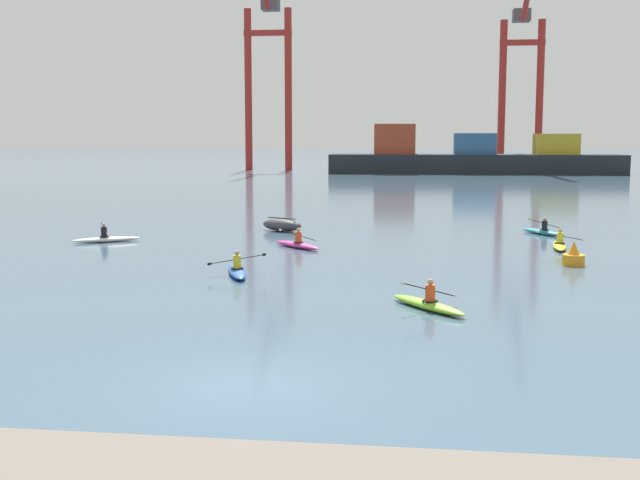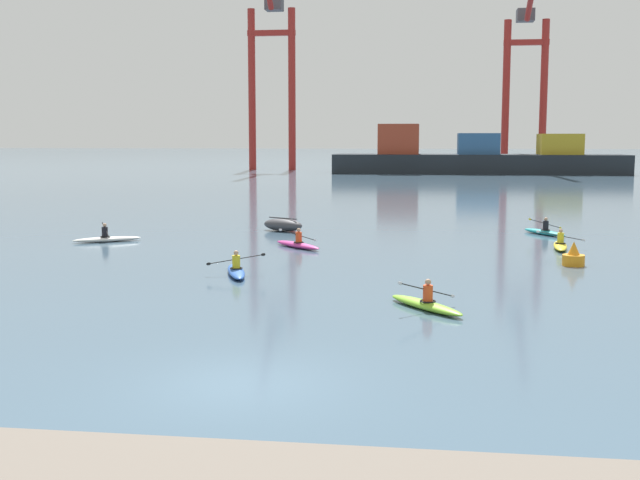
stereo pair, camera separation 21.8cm
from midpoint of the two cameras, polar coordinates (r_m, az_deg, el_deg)
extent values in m
plane|color=#425B70|center=(17.31, -5.21, -10.17)|extent=(800.00, 800.00, 0.00)
cube|color=#1E2328|center=(121.85, 11.20, 5.33)|extent=(42.71, 8.52, 2.85)
cube|color=#993823|center=(121.65, 5.67, 7.15)|extent=(5.98, 5.96, 4.47)
cube|color=#2D5684|center=(121.79, 11.24, 6.73)|extent=(5.98, 5.96, 3.11)
cube|color=#B29323|center=(123.05, 16.74, 6.54)|extent=(5.98, 5.96, 3.01)
cylinder|color=maroon|center=(135.67, -4.82, 10.57)|extent=(1.20, 1.20, 26.31)
cylinder|color=maroon|center=(134.38, -1.96, 10.63)|extent=(1.20, 1.20, 26.31)
cube|color=maroon|center=(135.84, -3.43, 14.48)|extent=(7.94, 0.90, 0.90)
cube|color=#47474C|center=(138.98, -3.24, 16.38)|extent=(2.80, 2.80, 2.00)
cylinder|color=maroon|center=(136.69, 13.12, 9.96)|extent=(1.20, 1.20, 24.27)
cylinder|color=maroon|center=(137.36, 15.66, 9.87)|extent=(1.20, 1.20, 24.27)
cube|color=maroon|center=(137.69, 14.51, 13.45)|extent=(7.21, 0.90, 0.90)
cube|color=#47474C|center=(140.74, 14.45, 15.21)|extent=(2.80, 2.80, 2.00)
ellipsoid|color=#38383D|center=(45.09, -2.52, 1.08)|extent=(2.81, 2.21, 0.70)
cube|color=#38383D|center=(45.05, -2.52, 1.56)|extent=(1.74, 0.98, 0.06)
cylinder|color=orange|center=(34.42, 17.75, -1.38)|extent=(0.90, 0.90, 0.45)
cone|color=orange|center=(34.35, 17.78, -0.55)|extent=(0.50, 0.49, 0.55)
ellipsoid|color=teal|center=(45.06, 15.80, 0.53)|extent=(2.22, 3.25, 0.26)
torus|color=black|center=(44.97, 15.88, 0.69)|extent=(0.67, 0.67, 0.05)
cylinder|color=black|center=(44.94, 15.89, 1.00)|extent=(0.30, 0.30, 0.50)
sphere|color=tan|center=(44.91, 15.91, 1.44)|extent=(0.19, 0.19, 0.19)
cylinder|color=black|center=(44.97, 15.86, 1.13)|extent=(1.78, 1.04, 0.58)
ellipsoid|color=yellow|center=(44.33, 14.83, 1.44)|extent=(0.20, 0.14, 0.15)
ellipsoid|color=yellow|center=(45.63, 16.85, 0.83)|extent=(0.20, 0.14, 0.15)
ellipsoid|color=yellow|center=(39.60, 16.86, -0.40)|extent=(1.01, 3.45, 0.26)
torus|color=black|center=(39.49, 16.87, -0.22)|extent=(0.55, 0.55, 0.05)
cylinder|color=gold|center=(39.46, 16.89, 0.13)|extent=(0.30, 0.30, 0.50)
sphere|color=tan|center=(39.42, 16.91, 0.64)|extent=(0.19, 0.19, 0.19)
cylinder|color=black|center=(39.50, 16.89, 0.28)|extent=(2.06, 0.29, 0.38)
ellipsoid|color=silver|center=(39.45, 15.40, 0.58)|extent=(0.20, 0.06, 0.14)
ellipsoid|color=silver|center=(39.57, 18.38, -0.02)|extent=(0.20, 0.06, 0.14)
ellipsoid|color=#2856B2|center=(30.77, -5.78, -2.24)|extent=(1.62, 3.42, 0.26)
torus|color=black|center=(30.65, -5.77, -2.01)|extent=(0.62, 0.62, 0.05)
cylinder|color=gold|center=(30.61, -5.78, -1.57)|extent=(0.30, 0.30, 0.50)
sphere|color=tan|center=(30.56, -5.79, -0.92)|extent=(0.19, 0.19, 0.19)
cylinder|color=black|center=(30.65, -5.79, -1.37)|extent=(1.99, 0.68, 0.34)
ellipsoid|color=black|center=(30.61, -7.72, -1.69)|extent=(0.20, 0.10, 0.13)
ellipsoid|color=black|center=(30.72, -3.86, -1.04)|extent=(0.20, 0.10, 0.13)
ellipsoid|color=silver|center=(41.72, -14.76, 0.05)|extent=(3.21, 2.29, 0.26)
torus|color=black|center=(41.69, -14.90, 0.23)|extent=(0.67, 0.67, 0.05)
cylinder|color=black|center=(41.66, -14.91, 0.56)|extent=(0.30, 0.30, 0.50)
sphere|color=tan|center=(41.63, -14.93, 1.04)|extent=(0.19, 0.19, 0.19)
cylinder|color=black|center=(41.66, -14.85, 0.70)|extent=(1.10, 1.77, 0.52)
ellipsoid|color=black|center=(42.64, -15.07, 1.17)|extent=(0.14, 0.19, 0.15)
ellipsoid|color=black|center=(40.68, -14.61, 0.21)|extent=(0.14, 0.19, 0.15)
ellipsoid|color=#7ABC2D|center=(24.71, 7.77, -4.61)|extent=(2.56, 3.05, 0.26)
torus|color=black|center=(24.61, 7.92, -4.33)|extent=(0.69, 0.69, 0.05)
cylinder|color=#DB471E|center=(24.56, 7.93, -3.78)|extent=(0.30, 0.30, 0.50)
sphere|color=tan|center=(24.50, 7.94, -2.98)|extent=(0.19, 0.19, 0.19)
cylinder|color=black|center=(24.58, 7.86, -3.53)|extent=(1.62, 1.27, 0.63)
ellipsoid|color=silver|center=(23.93, 5.97, -3.08)|extent=(0.19, 0.16, 0.16)
ellipsoid|color=silver|center=(25.26, 9.66, -3.96)|extent=(0.19, 0.16, 0.16)
ellipsoid|color=#C13384|center=(38.20, -1.45, -0.36)|extent=(2.80, 2.86, 0.26)
torus|color=black|center=(38.10, -1.36, -0.17)|extent=(0.69, 0.69, 0.05)
cylinder|color=#DB471E|center=(38.07, -1.36, 0.19)|extent=(0.30, 0.30, 0.50)
sphere|color=tan|center=(38.03, -1.36, 0.72)|extent=(0.19, 0.19, 0.19)
cylinder|color=black|center=(38.10, -1.41, 0.35)|extent=(1.47, 1.42, 0.68)
ellipsoid|color=silver|center=(37.50, -2.66, 0.73)|extent=(0.18, 0.17, 0.16)
ellipsoid|color=silver|center=(38.72, -0.19, -0.02)|extent=(0.18, 0.17, 0.16)
camera|label=1|loc=(0.11, -89.83, 0.02)|focal=45.00mm
camera|label=2|loc=(0.11, 90.17, -0.02)|focal=45.00mm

